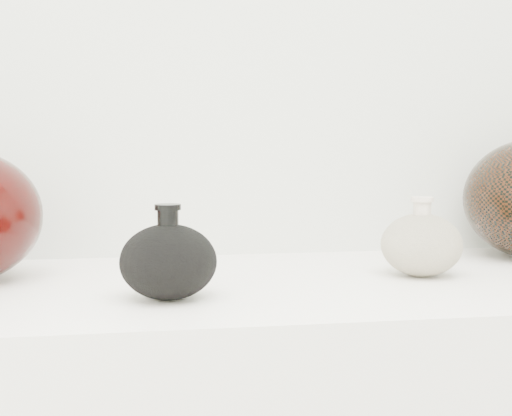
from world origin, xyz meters
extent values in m
cube|color=beige|center=(0.00, 1.21, 1.30)|extent=(3.00, 0.02, 2.60)
cube|color=white|center=(0.00, 0.95, 0.89)|extent=(1.20, 0.50, 0.03)
ellipsoid|color=black|center=(-0.15, 0.85, 0.95)|extent=(0.15, 0.15, 0.10)
cylinder|color=black|center=(-0.15, 0.85, 1.00)|extent=(0.03, 0.03, 0.03)
cylinder|color=black|center=(-0.15, 0.85, 1.02)|extent=(0.04, 0.04, 0.01)
ellipsoid|color=beige|center=(0.22, 0.95, 0.95)|extent=(0.15, 0.15, 0.09)
cylinder|color=beige|center=(0.22, 0.95, 1.00)|extent=(0.03, 0.03, 0.03)
cylinder|color=beige|center=(0.22, 0.95, 1.01)|extent=(0.04, 0.04, 0.01)
camera|label=1|loc=(-0.19, -0.04, 1.09)|focal=50.00mm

